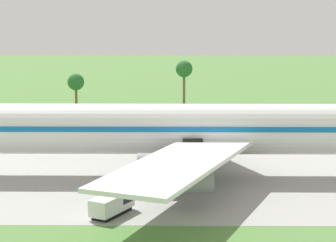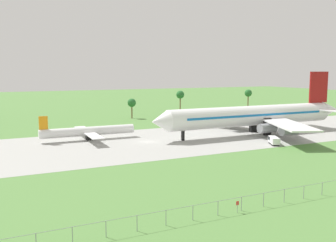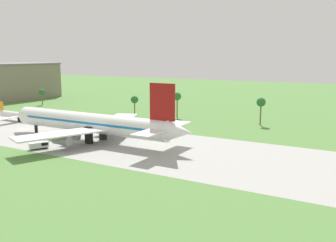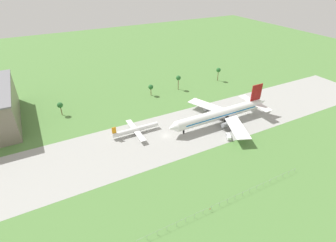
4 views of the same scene
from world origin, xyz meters
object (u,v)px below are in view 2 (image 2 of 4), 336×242
(jet_airliner, at_px, (257,116))
(baggage_tug, at_px, (274,140))
(regional_aircraft, at_px, (88,131))
(no_stopping_sign, at_px, (237,205))

(jet_airliner, distance_m, baggage_tug, 18.06)
(regional_aircraft, relative_size, no_stopping_sign, 16.40)
(jet_airliner, height_order, regional_aircraft, jet_airliner)
(jet_airliner, distance_m, regional_aircraft, 53.13)
(jet_airliner, bearing_deg, no_stopping_sign, -131.15)
(jet_airliner, relative_size, baggage_tug, 12.57)
(jet_airliner, xyz_separation_m, no_stopping_sign, (-46.04, -52.67, -4.88))
(no_stopping_sign, bearing_deg, baggage_tug, 43.32)
(jet_airliner, xyz_separation_m, regional_aircraft, (-51.39, 13.03, -3.43))
(jet_airliner, xyz_separation_m, baggage_tug, (-7.06, -15.92, -4.80))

